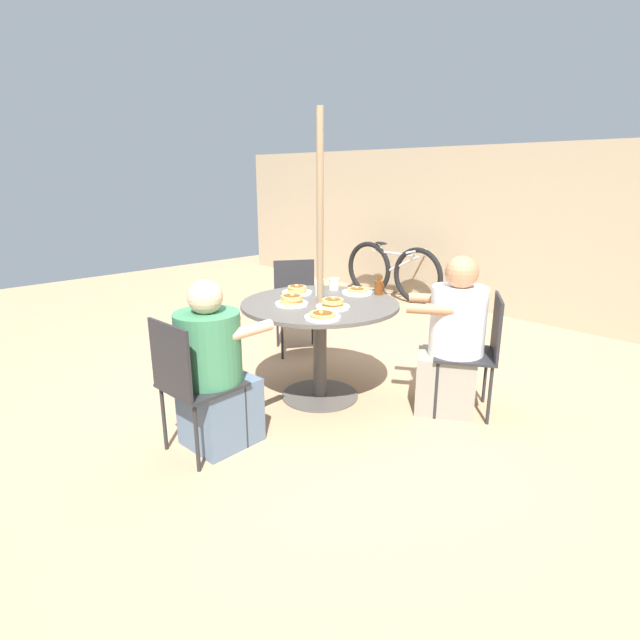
% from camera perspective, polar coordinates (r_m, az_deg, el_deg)
% --- Properties ---
extents(ground_plane, '(12.00, 12.00, 0.00)m').
position_cam_1_polar(ground_plane, '(3.91, 0.00, -8.68)').
color(ground_plane, tan).
extents(back_fence, '(10.00, 0.06, 1.98)m').
position_cam_1_polar(back_fence, '(6.24, 22.12, 9.07)').
color(back_fence, tan).
rests_on(back_fence, ground).
extents(patio_table, '(1.16, 1.16, 0.75)m').
position_cam_1_polar(patio_table, '(3.70, 0.00, -0.14)').
color(patio_table, '#4C4742').
rests_on(patio_table, ground).
extents(umbrella_pole, '(0.05, 0.05, 2.09)m').
position_cam_1_polar(umbrella_pole, '(3.60, 0.00, 6.57)').
color(umbrella_pole, '#846B4C').
rests_on(umbrella_pole, ground).
extents(patio_chair_north, '(0.57, 0.57, 0.86)m').
position_cam_1_polar(patio_chair_north, '(4.80, -2.73, 2.32)').
color(patio_chair_north, '#232326').
rests_on(patio_chair_north, ground).
extents(patio_chair_east, '(0.44, 0.44, 0.86)m').
position_cam_1_polar(patio_chair_east, '(3.05, -14.67, -6.56)').
color(patio_chair_east, '#232326').
rests_on(patio_chair_east, ground).
extents(diner_east, '(0.41, 0.56, 1.07)m').
position_cam_1_polar(diner_east, '(3.15, -11.98, -6.03)').
color(diner_east, slate).
rests_on(diner_east, ground).
extents(patio_chair_south, '(0.58, 0.58, 0.86)m').
position_cam_1_polar(patio_chair_south, '(3.66, 17.52, -2.95)').
color(patio_chair_south, '#232326').
rests_on(patio_chair_south, ground).
extents(diner_south, '(0.62, 0.58, 1.13)m').
position_cam_1_polar(diner_south, '(3.64, 14.85, -2.58)').
color(diner_south, gray).
rests_on(diner_south, ground).
extents(pancake_plate_a, '(0.24, 0.24, 0.08)m').
position_cam_1_polar(pancake_plate_a, '(3.49, 1.47, 1.80)').
color(pancake_plate_a, white).
rests_on(pancake_plate_a, patio_table).
extents(pancake_plate_b, '(0.24, 0.24, 0.07)m').
position_cam_1_polar(pancake_plate_b, '(3.93, -2.64, 3.39)').
color(pancake_plate_b, white).
rests_on(pancake_plate_b, patio_table).
extents(pancake_plate_c, '(0.24, 0.24, 0.08)m').
position_cam_1_polar(pancake_plate_c, '(3.59, -3.25, 2.21)').
color(pancake_plate_c, white).
rests_on(pancake_plate_c, patio_table).
extents(pancake_plate_d, '(0.24, 0.24, 0.05)m').
position_cam_1_polar(pancake_plate_d, '(3.94, 4.24, 3.29)').
color(pancake_plate_d, white).
rests_on(pancake_plate_d, patio_table).
extents(pancake_plate_e, '(0.24, 0.24, 0.05)m').
position_cam_1_polar(pancake_plate_e, '(3.24, 0.31, 0.47)').
color(pancake_plate_e, white).
rests_on(pancake_plate_e, patio_table).
extents(syrup_bottle, '(0.09, 0.06, 0.15)m').
position_cam_1_polar(syrup_bottle, '(3.91, 6.75, 3.77)').
color(syrup_bottle, '#602D0F').
rests_on(syrup_bottle, patio_table).
extents(coffee_cup, '(0.08, 0.08, 0.09)m').
position_cam_1_polar(coffee_cup, '(4.05, 1.59, 4.14)').
color(coffee_cup, beige).
rests_on(coffee_cup, patio_table).
extents(drinking_glass_a, '(0.07, 0.07, 0.12)m').
position_cam_1_polar(drinking_glass_a, '(3.84, -0.05, 3.64)').
color(drinking_glass_a, silver).
rests_on(drinking_glass_a, patio_table).
extents(bicycle, '(1.57, 0.44, 0.77)m').
position_cam_1_polar(bicycle, '(6.88, 8.27, 5.52)').
color(bicycle, black).
rests_on(bicycle, ground).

